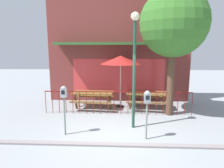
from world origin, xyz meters
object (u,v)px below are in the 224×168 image
object	(u,v)px
parking_meter_far	(64,97)
street_tree	(174,24)
picnic_table_left	(93,95)
parking_meter_near	(147,102)
patio_umbrella	(121,60)
street_lamp	(134,54)
picnic_table_right	(147,96)

from	to	relation	value
parking_meter_far	street_tree	xyz separation A→B (m)	(3.77, 2.14, 2.43)
picnic_table_left	street_tree	size ratio (longest dim) A/B	0.38
parking_meter_near	patio_umbrella	bearing A→B (deg)	103.54
street_tree	street_lamp	distance (m)	2.42
patio_umbrella	street_tree	xyz separation A→B (m)	(2.04, -1.00, 1.46)
picnic_table_left	parking_meter_far	xyz separation A→B (m)	(-0.49, -2.84, 0.61)
patio_umbrella	parking_meter_near	world-z (taller)	patio_umbrella
parking_meter_near	picnic_table_right	bearing A→B (deg)	82.77
patio_umbrella	parking_meter_near	xyz separation A→B (m)	(0.81, -3.36, -1.03)
patio_umbrella	street_tree	distance (m)	2.70
parking_meter_near	street_lamp	world-z (taller)	street_lamp
patio_umbrella	parking_meter_far	distance (m)	3.72
picnic_table_right	street_tree	world-z (taller)	street_tree
parking_meter_near	street_tree	size ratio (longest dim) A/B	0.30
parking_meter_far	picnic_table_left	bearing A→B (deg)	80.13
patio_umbrella	street_tree	world-z (taller)	street_tree
picnic_table_right	parking_meter_near	world-z (taller)	parking_meter_near
picnic_table_left	parking_meter_near	distance (m)	3.71
parking_meter_near	street_tree	world-z (taller)	street_tree
picnic_table_right	picnic_table_left	bearing A→B (deg)	-178.77
street_tree	street_lamp	bearing A→B (deg)	-137.35
patio_umbrella	street_lamp	world-z (taller)	street_lamp
street_lamp	patio_umbrella	bearing A→B (deg)	100.77
street_lamp	street_tree	bearing A→B (deg)	42.65
patio_umbrella	parking_meter_far	size ratio (longest dim) A/B	1.52
picnic_table_right	parking_meter_near	distance (m)	3.17
patio_umbrella	street_tree	size ratio (longest dim) A/B	0.48
picnic_table_left	picnic_table_right	bearing A→B (deg)	1.23
parking_meter_near	parking_meter_far	bearing A→B (deg)	175.30
picnic_table_left	patio_umbrella	xyz separation A→B (m)	(1.23, 0.31, 1.58)
parking_meter_near	street_lamp	bearing A→B (deg)	110.76
street_tree	parking_meter_far	bearing A→B (deg)	-150.39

